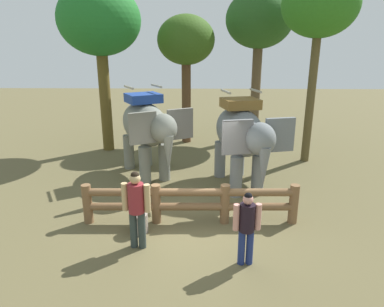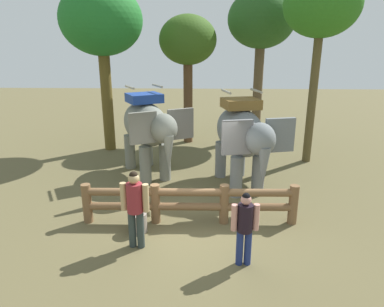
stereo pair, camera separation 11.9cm
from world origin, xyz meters
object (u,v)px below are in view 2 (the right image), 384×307
Objects in this scene: tree_far_left at (101,22)px; tree_back_center at (188,43)px; tree_deep_back at (322,7)px; tree_far_right at (261,22)px; elephant_center at (242,135)px; tourist_woman_in_black at (245,224)px; log_fence at (190,201)px; feed_bucket at (138,222)px; tourist_man_in_blue at (135,204)px; elephant_near_left at (148,127)px.

tree_back_center is at bearing 22.18° from tree_far_left.
tree_far_left is 0.98× the size of tree_deep_back.
elephant_center is at bearing -102.08° from tree_far_right.
elephant_center is 5.68m from tree_deep_back.
tree_back_center reaches higher than tourist_woman_in_black.
tourist_woman_in_black is at bearing -99.12° from tree_far_right.
tree_back_center reaches higher than log_fence.
feed_bucket is (-1.26, -0.51, -0.36)m from log_fence.
tourist_woman_in_black is 0.28× the size of tree_back_center.
tree_deep_back is (2.92, 2.82, 3.97)m from elephant_center.
elephant_center is 2.29× the size of tourist_woman_in_black.
elephant_center is 2.03× the size of tourist_man_in_blue.
tourist_man_in_blue is at bearing -70.96° from tree_far_left.
tourist_woman_in_black is 2.43m from tourist_man_in_blue.
tree_deep_back reaches higher than tree_back_center.
tourist_woman_in_black is at bearing -94.47° from elephant_center.
tree_far_right is at bearing 77.92° from elephant_center.
tree_deep_back is (3.24, 6.98, 4.78)m from tourist_woman_in_black.
tree_deep_back reaches higher than tree_far_right.
tree_far_left reaches higher than tree_back_center.
log_fence is 1.49× the size of elephant_center.
elephant_near_left is at bearing -129.69° from tree_far_right.
log_fence is 8.98m from tree_far_left.
log_fence is 0.96× the size of tree_back_center.
elephant_center is at bearing 85.53° from tourist_woman_in_black.
tree_far_left is at bearing -162.15° from tree_far_right.
tourist_man_in_blue reaches higher than tourist_woman_in_black.
tree_far_right reaches higher than tourist_woman_in_black.
elephant_center reaches higher than log_fence.
elephant_center is 6.56m from tree_back_center.
tourist_man_in_blue is 0.32× the size of tree_back_center.
elephant_near_left is at bearing -163.00° from tree_deep_back.
tree_deep_back is (4.44, 5.22, 5.11)m from log_fence.
tree_far_right is at bearing 13.17° from tree_back_center.
tourist_man_in_blue is 9.27m from tree_far_left.
tree_far_right is (1.69, 10.53, 4.53)m from tourist_woman_in_black.
tree_back_center is 11.80× the size of feed_bucket.
elephant_near_left is 0.54× the size of tree_far_left.
elephant_near_left is at bearing 95.35° from tourist_man_in_blue.
tourist_man_in_blue is at bearing -134.49° from log_fence.
elephant_near_left is at bearing -104.08° from tree_back_center.
log_fence is 10.44m from tree_far_right.
tree_far_left reaches higher than log_fence.
elephant_near_left reaches higher than log_fence.
tree_back_center reaches higher than tourist_man_in_blue.
elephant_near_left is 2.25× the size of tourist_woman_in_black.
tourist_woman_in_black is 0.24× the size of tree_far_right.
tree_deep_back is (6.03, 1.84, 3.95)m from elephant_near_left.
tree_far_right is 14.13× the size of feed_bucket.
tourist_woman_in_black is at bearing -13.68° from tourist_man_in_blue.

